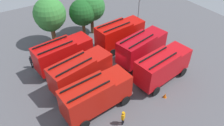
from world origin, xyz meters
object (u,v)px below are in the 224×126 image
object	(u,v)px
fire_truck_1	(163,66)
traffic_cone_0	(58,51)
fire_truck_4	(63,53)
traffic_cone_1	(165,95)
lamppost	(139,3)
fire_truck_3	(142,47)
fire_truck_2	(81,71)
firefighter_1	(123,117)
fire_truck_0	(96,94)
tree_2	(82,13)
firefighter_0	(32,61)
tree_0	(50,18)
fire_truck_5	(120,33)
tree_1	(50,14)
tree_3	(91,7)

from	to	relation	value
fire_truck_1	traffic_cone_0	xyz separation A→B (m)	(-8.19, 11.50, -1.85)
fire_truck_4	traffic_cone_1	size ratio (longest dim) A/B	13.16
lamppost	fire_truck_4	bearing A→B (deg)	-164.44
fire_truck_3	traffic_cone_1	size ratio (longest dim) A/B	13.33
fire_truck_2	firefighter_1	world-z (taller)	fire_truck_2
fire_truck_2	firefighter_1	xyz separation A→B (m)	(1.00, -6.73, -1.24)
fire_truck_1	fire_truck_3	xyz separation A→B (m)	(0.36, 4.18, 0.00)
fire_truck_0	fire_truck_2	world-z (taller)	same
fire_truck_4	tree_2	distance (m)	7.77
fire_truck_1	fire_truck_4	size ratio (longest dim) A/B	1.00
fire_truck_0	firefighter_0	xyz separation A→B (m)	(-3.61, 10.19, -1.21)
tree_2	lamppost	distance (m)	9.42
tree_0	tree_2	xyz separation A→B (m)	(4.51, -0.91, -0.00)
fire_truck_1	fire_truck_4	bearing A→B (deg)	128.60
fire_truck_2	traffic_cone_0	xyz separation A→B (m)	(0.01, 7.46, -1.85)
lamppost	tree_0	bearing A→B (deg)	171.20
fire_truck_5	tree_1	distance (m)	9.83
traffic_cone_1	tree_2	bearing A→B (deg)	96.12
tree_1	lamppost	world-z (taller)	tree_1
fire_truck_1	tree_1	xyz separation A→B (m)	(-7.62, 14.28, 2.43)
firefighter_1	tree_2	world-z (taller)	tree_2
traffic_cone_1	tree_1	bearing A→B (deg)	110.29
fire_truck_4	tree_1	distance (m)	6.60
tree_0	tree_2	distance (m)	4.60
fire_truck_0	traffic_cone_0	xyz separation A→B (m)	(0.23, 11.32, -1.85)
fire_truck_1	firefighter_0	bearing A→B (deg)	131.78
firefighter_0	fire_truck_3	bearing A→B (deg)	-109.01
tree_2	tree_3	size ratio (longest dim) A/B	0.93
tree_2	fire_truck_2	bearing A→B (deg)	-117.92
fire_truck_0	firefighter_0	distance (m)	10.88
fire_truck_2	traffic_cone_0	size ratio (longest dim) A/B	12.50
traffic_cone_0	fire_truck_4	bearing A→B (deg)	-95.81
fire_truck_5	traffic_cone_1	distance (m)	11.02
tree_3	lamppost	bearing A→B (deg)	-11.86
fire_truck_0	traffic_cone_0	world-z (taller)	fire_truck_0
tree_1	traffic_cone_0	size ratio (longest dim) A/B	11.31
fire_truck_3	traffic_cone_0	world-z (taller)	fire_truck_3
firefighter_1	lamppost	world-z (taller)	lamppost
traffic_cone_0	tree_3	bearing A→B (deg)	20.02
tree_0	lamppost	size ratio (longest dim) A/B	0.91
fire_truck_5	firefighter_1	world-z (taller)	fire_truck_5
fire_truck_1	tree_3	size ratio (longest dim) A/B	1.17
firefighter_0	tree_0	bearing A→B (deg)	-39.28
tree_0	lamppost	distance (m)	14.01
fire_truck_3	firefighter_1	distance (m)	10.30
tree_2	traffic_cone_0	bearing A→B (deg)	-157.88
tree_0	traffic_cone_0	distance (m)	4.74
traffic_cone_0	traffic_cone_1	xyz separation A→B (m)	(6.73, -13.87, -0.02)
firefighter_0	tree_3	bearing A→B (deg)	-63.74
tree_0	traffic_cone_0	xyz separation A→B (m)	(-0.51, -2.95, -3.67)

